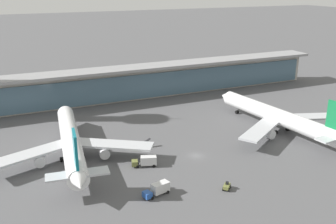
{
  "coord_description": "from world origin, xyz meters",
  "views": [
    {
      "loc": [
        -53.44,
        -98.09,
        52.01
      ],
      "look_at": [
        0.0,
        21.48,
        7.84
      ],
      "focal_mm": 41.78,
      "sensor_mm": 36.0,
      "label": 1
    }
  ],
  "objects_px": {
    "airliner_centre_stand": "(279,117)",
    "service_truck_mid_apron_olive": "(227,186)",
    "airliner_left_stand": "(71,142)",
    "service_truck_near_nose_blue": "(158,189)",
    "service_truck_by_tail_white": "(139,146)",
    "service_truck_under_wing_olive": "(146,161)"
  },
  "relations": [
    {
      "from": "airliner_left_stand",
      "to": "service_truck_mid_apron_olive",
      "type": "height_order",
      "value": "airliner_left_stand"
    },
    {
      "from": "airliner_centre_stand",
      "to": "service_truck_mid_apron_olive",
      "type": "height_order",
      "value": "airliner_centre_stand"
    },
    {
      "from": "airliner_centre_stand",
      "to": "service_truck_by_tail_white",
      "type": "distance_m",
      "value": 52.15
    },
    {
      "from": "airliner_centre_stand",
      "to": "service_truck_near_nose_blue",
      "type": "relative_size",
      "value": 8.38
    },
    {
      "from": "airliner_left_stand",
      "to": "service_truck_under_wing_olive",
      "type": "distance_m",
      "value": 24.07
    },
    {
      "from": "service_truck_by_tail_white",
      "to": "airliner_centre_stand",
      "type": "bearing_deg",
      "value": -6.64
    },
    {
      "from": "airliner_centre_stand",
      "to": "service_truck_mid_apron_olive",
      "type": "bearing_deg",
      "value": -144.69
    },
    {
      "from": "service_truck_mid_apron_olive",
      "to": "airliner_centre_stand",
      "type": "bearing_deg",
      "value": 35.31
    },
    {
      "from": "service_truck_near_nose_blue",
      "to": "service_truck_mid_apron_olive",
      "type": "relative_size",
      "value": 2.37
    },
    {
      "from": "airliner_centre_stand",
      "to": "service_truck_mid_apron_olive",
      "type": "xyz_separation_m",
      "value": [
        -39.71,
        -28.13,
        -4.49
      ]
    },
    {
      "from": "service_truck_under_wing_olive",
      "to": "service_truck_by_tail_white",
      "type": "bearing_deg",
      "value": 78.56
    },
    {
      "from": "airliner_left_stand",
      "to": "airliner_centre_stand",
      "type": "xyz_separation_m",
      "value": [
        72.97,
        -7.75,
        0.0
      ]
    },
    {
      "from": "service_truck_by_tail_white",
      "to": "service_truck_near_nose_blue",
      "type": "bearing_deg",
      "value": -100.9
    },
    {
      "from": "airliner_centre_stand",
      "to": "service_truck_by_tail_white",
      "type": "height_order",
      "value": "airliner_centre_stand"
    },
    {
      "from": "service_truck_near_nose_blue",
      "to": "service_truck_by_tail_white",
      "type": "xyz_separation_m",
      "value": [
        5.65,
        29.32,
        -0.88
      ]
    },
    {
      "from": "airliner_left_stand",
      "to": "airliner_centre_stand",
      "type": "bearing_deg",
      "value": -6.06
    },
    {
      "from": "service_truck_mid_apron_olive",
      "to": "service_truck_near_nose_blue",
      "type": "bearing_deg",
      "value": 164.64
    },
    {
      "from": "airliner_centre_stand",
      "to": "service_truck_near_nose_blue",
      "type": "bearing_deg",
      "value": -157.84
    },
    {
      "from": "airliner_left_stand",
      "to": "service_truck_near_nose_blue",
      "type": "distance_m",
      "value": 35.01
    },
    {
      "from": "airliner_left_stand",
      "to": "airliner_centre_stand",
      "type": "height_order",
      "value": "same"
    },
    {
      "from": "airliner_centre_stand",
      "to": "service_truck_by_tail_white",
      "type": "relative_size",
      "value": 9.24
    },
    {
      "from": "service_truck_near_nose_blue",
      "to": "service_truck_by_tail_white",
      "type": "bearing_deg",
      "value": 79.1
    }
  ]
}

